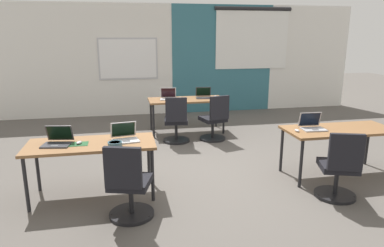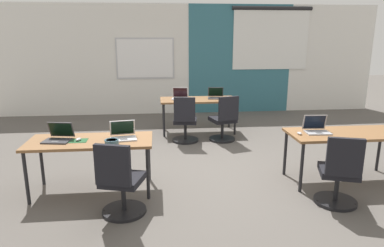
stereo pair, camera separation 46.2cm
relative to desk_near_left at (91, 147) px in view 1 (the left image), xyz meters
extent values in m
plane|color=#56514C|center=(1.75, 0.60, -0.66)|extent=(24.00, 24.00, 0.00)
cube|color=silver|center=(1.75, 4.80, 0.74)|extent=(10.00, 0.20, 2.80)
cube|color=#336B7A|center=(3.08, 4.69, 0.74)|extent=(2.71, 0.01, 2.80)
cube|color=#B7B7BC|center=(0.60, 4.69, 0.79)|extent=(1.48, 0.02, 1.04)
cube|color=white|center=(0.60, 4.68, 0.79)|extent=(1.40, 0.02, 0.96)
cube|color=white|center=(3.88, 4.67, 1.24)|extent=(2.00, 0.02, 1.50)
cylinder|color=black|center=(3.88, 4.67, 2.04)|extent=(2.10, 0.10, 0.10)
cube|color=brown|center=(0.00, 0.00, 0.04)|extent=(1.60, 0.70, 0.04)
cylinder|color=black|center=(-0.74, -0.30, -0.32)|extent=(0.04, 0.04, 0.68)
cylinder|color=black|center=(0.74, -0.30, -0.32)|extent=(0.04, 0.04, 0.68)
cylinder|color=black|center=(-0.74, 0.30, -0.32)|extent=(0.04, 0.04, 0.68)
cylinder|color=black|center=(0.74, 0.30, -0.32)|extent=(0.04, 0.04, 0.68)
cube|color=brown|center=(3.50, 0.00, 0.04)|extent=(1.60, 0.70, 0.04)
cylinder|color=black|center=(2.76, -0.30, -0.32)|extent=(0.04, 0.04, 0.68)
cylinder|color=black|center=(2.76, 0.30, -0.32)|extent=(0.04, 0.04, 0.68)
cylinder|color=black|center=(4.24, 0.30, -0.32)|extent=(0.04, 0.04, 0.68)
cube|color=brown|center=(1.75, 2.80, 0.04)|extent=(1.60, 0.70, 0.04)
cylinder|color=black|center=(1.01, 2.50, -0.32)|extent=(0.04, 0.04, 0.68)
cylinder|color=black|center=(2.49, 2.50, -0.32)|extent=(0.04, 0.04, 0.68)
cylinder|color=black|center=(1.01, 3.10, -0.32)|extent=(0.04, 0.04, 0.68)
cylinder|color=black|center=(2.49, 3.10, -0.32)|extent=(0.04, 0.04, 0.68)
cube|color=#9E9EA3|center=(3.09, 0.01, 0.07)|extent=(0.34, 0.25, 0.02)
cube|color=#4C4C4F|center=(3.09, -0.04, 0.08)|extent=(0.09, 0.07, 0.00)
cube|color=#9E9EA3|center=(3.10, 0.15, 0.18)|extent=(0.33, 0.08, 0.22)
cube|color=black|center=(3.10, 0.14, 0.19)|extent=(0.30, 0.07, 0.19)
ellipsoid|color=#B2B2B7|center=(2.81, -0.03, 0.08)|extent=(0.06, 0.10, 0.03)
cylinder|color=black|center=(3.08, -0.65, -0.64)|extent=(0.52, 0.52, 0.04)
cylinder|color=black|center=(3.08, -0.65, -0.45)|extent=(0.06, 0.06, 0.34)
cube|color=black|center=(3.08, -0.65, -0.24)|extent=(0.56, 0.56, 0.08)
cube|color=black|center=(3.00, -0.89, 0.03)|extent=(0.40, 0.18, 0.46)
sphere|color=black|center=(3.15, -0.43, -0.64)|extent=(0.04, 0.04, 0.04)
sphere|color=black|center=(3.26, -0.79, -0.64)|extent=(0.04, 0.04, 0.04)
sphere|color=black|center=(2.84, -0.65, -0.64)|extent=(0.04, 0.04, 0.04)
cube|color=#333338|center=(2.13, 2.81, 0.07)|extent=(0.36, 0.27, 0.02)
cube|color=#4C4C4F|center=(2.12, 2.76, 0.08)|extent=(0.10, 0.07, 0.00)
cube|color=#333338|center=(2.15, 2.97, 0.18)|extent=(0.34, 0.13, 0.21)
cube|color=black|center=(2.15, 2.96, 0.18)|extent=(0.30, 0.11, 0.18)
cube|color=black|center=(2.41, 2.87, 0.06)|extent=(0.22, 0.19, 0.00)
ellipsoid|color=#B2B2B7|center=(2.41, 2.87, 0.08)|extent=(0.07, 0.11, 0.03)
cylinder|color=black|center=(2.16, 2.14, -0.64)|extent=(0.52, 0.52, 0.04)
cylinder|color=black|center=(2.16, 2.14, -0.45)|extent=(0.06, 0.06, 0.34)
cube|color=black|center=(2.16, 2.14, -0.24)|extent=(0.54, 0.54, 0.08)
cube|color=black|center=(2.22, 1.90, 0.03)|extent=(0.40, 0.16, 0.46)
sphere|color=black|center=(2.09, 2.37, -0.64)|extent=(0.04, 0.04, 0.04)
sphere|color=black|center=(2.39, 2.13, -0.64)|extent=(0.04, 0.04, 0.04)
sphere|color=black|center=(1.96, 2.01, -0.64)|extent=(0.04, 0.04, 0.04)
cube|color=silver|center=(0.43, -0.03, 0.07)|extent=(0.36, 0.28, 0.02)
cube|color=#4C4C4F|center=(0.44, -0.08, 0.08)|extent=(0.10, 0.07, 0.00)
cube|color=silver|center=(0.41, 0.12, 0.18)|extent=(0.34, 0.12, 0.21)
cube|color=black|center=(0.41, 0.12, 0.18)|extent=(0.30, 0.11, 0.19)
cylinder|color=black|center=(0.46, -0.63, -0.64)|extent=(0.52, 0.52, 0.04)
cylinder|color=black|center=(0.46, -0.63, -0.45)|extent=(0.06, 0.06, 0.34)
cube|color=black|center=(0.46, -0.63, -0.24)|extent=(0.55, 0.55, 0.08)
cube|color=black|center=(0.39, -0.87, 0.03)|extent=(0.40, 0.17, 0.46)
sphere|color=black|center=(0.53, -0.41, -0.64)|extent=(0.04, 0.04, 0.04)
sphere|color=black|center=(0.65, -0.77, -0.64)|extent=(0.04, 0.04, 0.04)
sphere|color=black|center=(0.23, -0.64, -0.64)|extent=(0.04, 0.04, 0.04)
cube|color=#333338|center=(-0.41, -0.04, 0.07)|extent=(0.36, 0.28, 0.02)
cube|color=#4C4C4F|center=(-0.42, -0.09, 0.08)|extent=(0.10, 0.07, 0.00)
cube|color=#333338|center=(-0.39, 0.11, 0.18)|extent=(0.34, 0.14, 0.21)
cube|color=black|center=(-0.39, 0.11, 0.18)|extent=(0.30, 0.12, 0.18)
cube|color=#23512D|center=(-0.14, -0.02, 0.06)|extent=(0.22, 0.19, 0.00)
ellipsoid|color=#B2B2B7|center=(-0.14, -0.02, 0.08)|extent=(0.09, 0.11, 0.03)
cube|color=#B7B7BC|center=(1.36, 2.80, 0.07)|extent=(0.36, 0.28, 0.02)
cube|color=#4C4C4F|center=(1.35, 2.75, 0.08)|extent=(0.10, 0.07, 0.00)
cube|color=#B7B7BC|center=(1.38, 2.94, 0.19)|extent=(0.33, 0.10, 0.22)
cube|color=black|center=(1.38, 2.93, 0.19)|extent=(0.30, 0.09, 0.19)
ellipsoid|color=silver|center=(1.62, 2.86, 0.08)|extent=(0.06, 0.10, 0.03)
cylinder|color=black|center=(1.42, 2.15, -0.64)|extent=(0.52, 0.52, 0.04)
cylinder|color=black|center=(1.42, 2.15, -0.45)|extent=(0.06, 0.06, 0.34)
cube|color=black|center=(1.42, 2.15, -0.24)|extent=(0.49, 0.49, 0.08)
cube|color=black|center=(1.39, 1.90, 0.03)|extent=(0.40, 0.11, 0.46)
sphere|color=black|center=(1.45, 2.38, -0.64)|extent=(0.04, 0.04, 0.04)
sphere|color=black|center=(1.63, 2.05, -0.64)|extent=(0.04, 0.04, 0.04)
sphere|color=black|center=(1.19, 2.10, -0.64)|extent=(0.04, 0.04, 0.04)
cylinder|color=#3D6070|center=(0.30, -0.21, 0.09)|extent=(0.17, 0.17, 0.05)
torus|color=#3D6070|center=(0.30, -0.21, 0.11)|extent=(0.18, 0.18, 0.02)
cylinder|color=gold|center=(0.30, -0.21, 0.11)|extent=(0.14, 0.14, 0.01)
camera|label=1|loc=(0.42, -4.39, 1.39)|focal=32.68mm
camera|label=2|loc=(0.88, -4.46, 1.39)|focal=32.68mm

